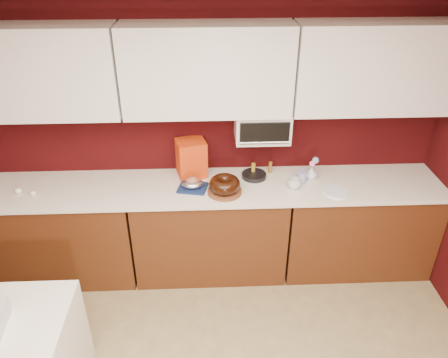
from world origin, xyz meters
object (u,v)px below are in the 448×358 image
coffee_mug (294,183)px  flower_vase (311,172)px  pandoro_box (191,158)px  blue_jar (302,177)px  bundt_cake (225,185)px  foil_ham_nest (192,183)px  toaster_oven (262,125)px

coffee_mug → flower_vase: (0.17, 0.15, 0.01)m
pandoro_box → blue_jar: size_ratio=3.20×
bundt_cake → foil_ham_nest: (-0.27, 0.08, -0.02)m
foil_ham_nest → pandoro_box: (-0.01, 0.24, 0.11)m
bundt_cake → foil_ham_nest: bearing=163.6°
foil_ham_nest → coffee_mug: coffee_mug is taller
bundt_cake → flower_vase: size_ratio=2.06×
bundt_cake → coffee_mug: bearing=4.8°
bundt_cake → pandoro_box: 0.43m
toaster_oven → blue_jar: toaster_oven is taller
pandoro_box → blue_jar: bearing=-24.5°
toaster_oven → blue_jar: size_ratio=4.40×
toaster_oven → coffee_mug: size_ratio=4.30×
toaster_oven → pandoro_box: 0.68m
coffee_mug → flower_vase: bearing=40.6°
pandoro_box → blue_jar: pandoro_box is taller
pandoro_box → blue_jar: (0.94, -0.17, -0.11)m
coffee_mug → flower_vase: flower_vase is taller
toaster_oven → pandoro_box: size_ratio=1.37×
bundt_cake → pandoro_box: (-0.28, 0.32, 0.08)m
flower_vase → foil_ham_nest: bearing=-173.3°
toaster_oven → flower_vase: bearing=-11.4°
foil_ham_nest → blue_jar: bearing=4.2°
toaster_oven → bundt_cake: 0.59m
toaster_oven → bundt_cake: toaster_oven is taller
blue_jar → toaster_oven: bearing=157.7°
bundt_cake → blue_jar: bearing=12.4°
flower_vase → pandoro_box: bearing=173.4°
flower_vase → coffee_mug: bearing=-139.4°
pandoro_box → blue_jar: 0.97m
bundt_cake → toaster_oven: bearing=41.3°
toaster_oven → bundt_cake: size_ratio=1.74×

